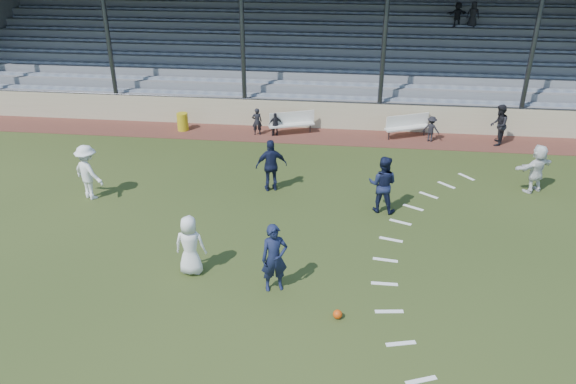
# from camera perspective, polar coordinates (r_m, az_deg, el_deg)

# --- Properties ---
(ground) EXTENTS (90.00, 90.00, 0.00)m
(ground) POSITION_cam_1_polar(r_m,az_deg,el_deg) (15.27, -1.07, -8.60)
(ground) COLOR #2E3C18
(ground) RESTS_ON ground
(cinder_track) EXTENTS (34.00, 2.00, 0.02)m
(cinder_track) POSITION_cam_1_polar(r_m,az_deg,el_deg) (24.53, 2.12, 5.74)
(cinder_track) COLOR #572B22
(cinder_track) RESTS_ON ground
(retaining_wall) EXTENTS (34.00, 0.18, 1.20)m
(retaining_wall) POSITION_cam_1_polar(r_m,az_deg,el_deg) (25.31, 2.34, 7.84)
(retaining_wall) COLOR #BEB492
(retaining_wall) RESTS_ON ground
(bench_left) EXTENTS (2.01, 1.13, 0.95)m
(bench_left) POSITION_cam_1_polar(r_m,az_deg,el_deg) (24.58, 0.38, 7.23)
(bench_left) COLOR silver
(bench_left) RESTS_ON cinder_track
(bench_right) EXTENTS (1.99, 1.24, 0.95)m
(bench_right) POSITION_cam_1_polar(r_m,az_deg,el_deg) (24.76, 12.03, 6.77)
(bench_right) COLOR silver
(bench_right) RESTS_ON cinder_track
(trash_bin) EXTENTS (0.49, 0.49, 0.78)m
(trash_bin) POSITION_cam_1_polar(r_m,az_deg,el_deg) (25.44, -10.66, 7.03)
(trash_bin) COLOR gold
(trash_bin) RESTS_ON cinder_track
(football) EXTENTS (0.23, 0.23, 0.23)m
(football) POSITION_cam_1_polar(r_m,az_deg,el_deg) (13.90, 5.06, -12.27)
(football) COLOR #D0440C
(football) RESTS_ON ground
(player_white_lead) EXTENTS (0.84, 0.54, 1.71)m
(player_white_lead) POSITION_cam_1_polar(r_m,az_deg,el_deg) (15.21, -9.92, -5.36)
(player_white_lead) COLOR white
(player_white_lead) RESTS_ON ground
(player_navy_lead) EXTENTS (0.80, 0.66, 1.88)m
(player_navy_lead) POSITION_cam_1_polar(r_m,az_deg,el_deg) (14.32, -1.39, -6.73)
(player_navy_lead) COLOR #151C3B
(player_navy_lead) RESTS_ON ground
(player_navy_mid) EXTENTS (1.06, 0.89, 1.92)m
(player_navy_mid) POSITION_cam_1_polar(r_m,az_deg,el_deg) (18.22, 9.59, 0.78)
(player_navy_mid) COLOR #151C3B
(player_navy_mid) RESTS_ON ground
(player_white_wing) EXTENTS (1.42, 1.21, 1.91)m
(player_white_wing) POSITION_cam_1_polar(r_m,az_deg,el_deg) (19.95, -19.63, 1.90)
(player_white_wing) COLOR white
(player_white_wing) RESTS_ON ground
(player_navy_wing) EXTENTS (1.18, 0.77, 1.87)m
(player_navy_wing) POSITION_cam_1_polar(r_m,az_deg,el_deg) (19.36, -1.70, 2.71)
(player_navy_wing) COLOR #151C3B
(player_navy_wing) RESTS_ON ground
(player_white_back) EXTENTS (1.64, 1.28, 1.73)m
(player_white_back) POSITION_cam_1_polar(r_m,az_deg,el_deg) (21.10, 23.94, 2.20)
(player_white_back) COLOR white
(player_white_back) RESTS_ON ground
(official) EXTENTS (0.86, 0.98, 1.71)m
(official) POSITION_cam_1_polar(r_m,az_deg,el_deg) (24.83, 20.62, 6.39)
(official) COLOR black
(official) RESTS_ON cinder_track
(sub_left_near) EXTENTS (0.49, 0.37, 1.20)m
(sub_left_near) POSITION_cam_1_polar(r_m,az_deg,el_deg) (24.46, -3.17, 7.17)
(sub_left_near) COLOR black
(sub_left_near) RESTS_ON cinder_track
(sub_left_far) EXTENTS (0.64, 0.41, 1.01)m
(sub_left_far) POSITION_cam_1_polar(r_m,az_deg,el_deg) (24.37, -1.27, 6.90)
(sub_left_far) COLOR black
(sub_left_far) RESTS_ON cinder_track
(sub_right) EXTENTS (0.81, 0.64, 1.10)m
(sub_right) POSITION_cam_1_polar(r_m,az_deg,el_deg) (24.47, 14.35, 6.24)
(sub_right) COLOR black
(sub_right) RESTS_ON cinder_track
(grandstand) EXTENTS (34.60, 9.00, 6.61)m
(grandstand) POSITION_cam_1_polar(r_m,az_deg,el_deg) (29.39, 3.14, 13.78)
(grandstand) COLOR gray
(grandstand) RESTS_ON ground
(penalty_arc) EXTENTS (3.89, 14.63, 0.01)m
(penalty_arc) POSITION_cam_1_polar(r_m,az_deg,el_deg) (15.37, 14.56, -9.33)
(penalty_arc) COLOR white
(penalty_arc) RESTS_ON ground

